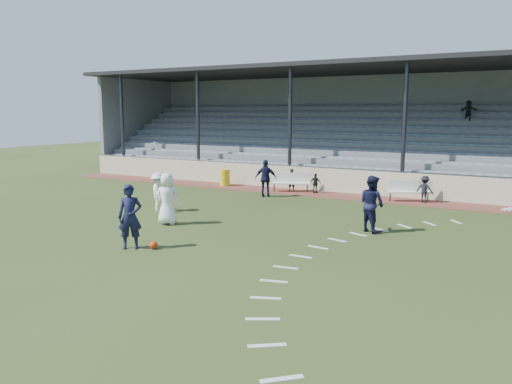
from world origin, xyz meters
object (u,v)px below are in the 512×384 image
trash_bin (225,178)px  football (154,245)px  bench_right (410,189)px  player_white_lead (167,199)px  player_navy_lead (130,217)px  bench_left (292,181)px

trash_bin → football: (5.14, -12.06, -0.35)m
trash_bin → football: 13.11m
football → bench_right: bearing=67.6°
player_white_lead → player_navy_lead: player_navy_lead is taller
trash_bin → player_navy_lead: player_navy_lead is taller
bench_right → player_white_lead: player_white_lead is taller
bench_left → bench_right: bearing=-23.5°
bench_left → player_white_lead: player_white_lead is taller
trash_bin → player_white_lead: player_white_lead is taller
bench_left → trash_bin: size_ratio=2.22×
bench_left → bench_right: 5.97m
bench_left → player_navy_lead: size_ratio=1.01×
trash_bin → bench_right: bearing=-0.1°
football → player_white_lead: (-1.76, 2.87, 0.83)m
player_navy_lead → football: bearing=-10.4°
bench_left → trash_bin: bearing=154.9°
bench_right → trash_bin: bench_right is taller
trash_bin → player_white_lead: bearing=-69.8°
bench_left → player_navy_lead: 12.27m
bench_right → player_white_lead: (-6.74, -9.17, 0.37)m
trash_bin → player_navy_lead: (4.50, -12.33, 0.51)m
bench_right → player_white_lead: 11.39m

